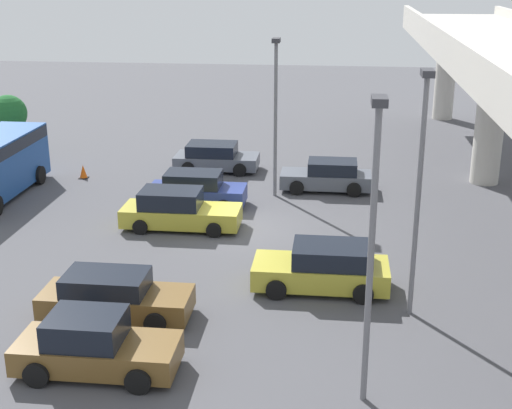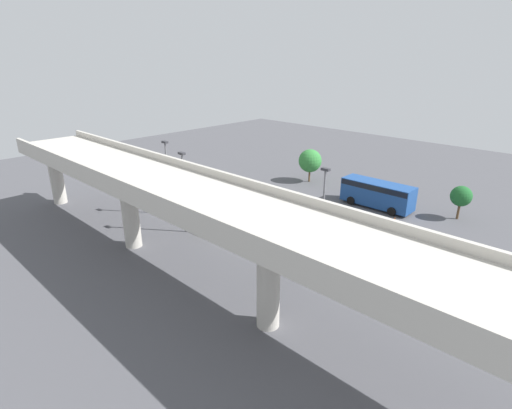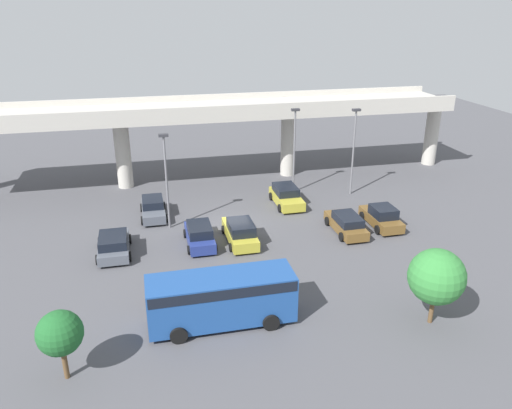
{
  "view_description": "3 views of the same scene",
  "coord_description": "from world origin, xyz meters",
  "px_view_note": "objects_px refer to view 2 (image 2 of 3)",
  "views": [
    {
      "loc": [
        27.38,
        3.89,
        10.37
      ],
      "look_at": [
        1.57,
        0.97,
        1.59
      ],
      "focal_mm": 50.0,
      "sensor_mm": 36.0,
      "label": 1
    },
    {
      "loc": [
        -21.34,
        26.56,
        15.51
      ],
      "look_at": [
        2.84,
        1.3,
        2.39
      ],
      "focal_mm": 28.0,
      "sensor_mm": 36.0,
      "label": 2
    },
    {
      "loc": [
        -6.07,
        -34.02,
        15.85
      ],
      "look_at": [
        1.86,
        -0.34,
        1.89
      ],
      "focal_mm": 35.0,
      "sensor_mm": 36.0,
      "label": 3
    }
  ],
  "objects_px": {
    "lamp_post_mid_lot": "(167,172)",
    "traffic_cone": "(394,221)",
    "parked_car_1": "(314,259)",
    "tree_front_centre": "(310,161)",
    "parked_car_5": "(246,198)",
    "parked_car_6": "(224,192)",
    "parked_car_4": "(219,220)",
    "lamp_post_near_aisle": "(184,186)",
    "tree_front_left": "(461,196)",
    "parked_car_2": "(325,226)",
    "shuttle_bus": "(377,192)",
    "parked_car_3": "(302,217)",
    "lamp_post_by_overpass": "(323,204)",
    "parked_car_0": "(385,246)"
  },
  "relations": [
    {
      "from": "parked_car_2",
      "to": "lamp_post_by_overpass",
      "type": "bearing_deg",
      "value": 28.9
    },
    {
      "from": "lamp_post_mid_lot",
      "to": "lamp_post_by_overpass",
      "type": "bearing_deg",
      "value": -167.35
    },
    {
      "from": "parked_car_2",
      "to": "parked_car_1",
      "type": "bearing_deg",
      "value": 27.01
    },
    {
      "from": "parked_car_3",
      "to": "shuttle_bus",
      "type": "distance_m",
      "value": 9.88
    },
    {
      "from": "parked_car_5",
      "to": "lamp_post_by_overpass",
      "type": "distance_m",
      "value": 13.8
    },
    {
      "from": "parked_car_2",
      "to": "lamp_post_near_aisle",
      "type": "distance_m",
      "value": 13.42
    },
    {
      "from": "shuttle_bus",
      "to": "tree_front_left",
      "type": "xyz_separation_m",
      "value": [
        -7.59,
        -2.57,
        0.75
      ]
    },
    {
      "from": "parked_car_3",
      "to": "lamp_post_mid_lot",
      "type": "bearing_deg",
      "value": -57.94
    },
    {
      "from": "parked_car_6",
      "to": "traffic_cone",
      "type": "bearing_deg",
      "value": 110.39
    },
    {
      "from": "parked_car_1",
      "to": "parked_car_4",
      "type": "height_order",
      "value": "parked_car_4"
    },
    {
      "from": "lamp_post_near_aisle",
      "to": "lamp_post_mid_lot",
      "type": "distance_m",
      "value": 5.12
    },
    {
      "from": "parked_car_6",
      "to": "tree_front_left",
      "type": "xyz_separation_m",
      "value": [
        -21.56,
        -12.11,
        1.67
      ]
    },
    {
      "from": "parked_car_2",
      "to": "shuttle_bus",
      "type": "bearing_deg",
      "value": 179.72
    },
    {
      "from": "parked_car_4",
      "to": "tree_front_left",
      "type": "distance_m",
      "value": 24.0
    },
    {
      "from": "parked_car_4",
      "to": "parked_car_1",
      "type": "bearing_deg",
      "value": -89.69
    },
    {
      "from": "parked_car_1",
      "to": "tree_front_left",
      "type": "xyz_separation_m",
      "value": [
        -4.65,
        -17.99,
        1.71
      ]
    },
    {
      "from": "lamp_post_mid_lot",
      "to": "tree_front_left",
      "type": "bearing_deg",
      "value": -138.98
    },
    {
      "from": "parked_car_4",
      "to": "lamp_post_near_aisle",
      "type": "height_order",
      "value": "lamp_post_near_aisle"
    },
    {
      "from": "parked_car_0",
      "to": "tree_front_centre",
      "type": "height_order",
      "value": "tree_front_centre"
    },
    {
      "from": "parked_car_0",
      "to": "shuttle_bus",
      "type": "height_order",
      "value": "shuttle_bus"
    },
    {
      "from": "parked_car_4",
      "to": "parked_car_3",
      "type": "bearing_deg",
      "value": -40.63
    },
    {
      "from": "tree_front_left",
      "to": "tree_front_centre",
      "type": "distance_m",
      "value": 18.45
    },
    {
      "from": "parked_car_1",
      "to": "tree_front_left",
      "type": "bearing_deg",
      "value": -14.5
    },
    {
      "from": "shuttle_bus",
      "to": "lamp_post_mid_lot",
      "type": "bearing_deg",
      "value": 48.94
    },
    {
      "from": "lamp_post_mid_lot",
      "to": "lamp_post_by_overpass",
      "type": "relative_size",
      "value": 1.05
    },
    {
      "from": "lamp_post_near_aisle",
      "to": "tree_front_left",
      "type": "height_order",
      "value": "lamp_post_near_aisle"
    },
    {
      "from": "tree_front_left",
      "to": "traffic_cone",
      "type": "relative_size",
      "value": 4.94
    },
    {
      "from": "tree_front_left",
      "to": "lamp_post_by_overpass",
      "type": "bearing_deg",
      "value": 69.68
    },
    {
      "from": "parked_car_6",
      "to": "shuttle_bus",
      "type": "distance_m",
      "value": 16.95
    },
    {
      "from": "parked_car_1",
      "to": "parked_car_2",
      "type": "height_order",
      "value": "parked_car_2"
    },
    {
      "from": "shuttle_bus",
      "to": "parked_car_1",
      "type": "bearing_deg",
      "value": 100.76
    },
    {
      "from": "lamp_post_mid_lot",
      "to": "tree_front_left",
      "type": "height_order",
      "value": "lamp_post_mid_lot"
    },
    {
      "from": "tree_front_centre",
      "to": "parked_car_6",
      "type": "bearing_deg",
      "value": 75.54
    },
    {
      "from": "parked_car_6",
      "to": "lamp_post_by_overpass",
      "type": "bearing_deg",
      "value": 77.75
    },
    {
      "from": "lamp_post_by_overpass",
      "to": "parked_car_6",
      "type": "bearing_deg",
      "value": -12.25
    },
    {
      "from": "parked_car_1",
      "to": "tree_front_centre",
      "type": "relative_size",
      "value": 1.02
    },
    {
      "from": "parked_car_5",
      "to": "parked_car_6",
      "type": "height_order",
      "value": "parked_car_6"
    },
    {
      "from": "parked_car_6",
      "to": "tree_front_centre",
      "type": "relative_size",
      "value": 1.02
    },
    {
      "from": "lamp_post_mid_lot",
      "to": "tree_front_centre",
      "type": "xyz_separation_m",
      "value": [
        -3.63,
        -19.15,
        -1.73
      ]
    },
    {
      "from": "tree_front_centre",
      "to": "lamp_post_mid_lot",
      "type": "bearing_deg",
      "value": 79.28
    },
    {
      "from": "parked_car_3",
      "to": "parked_car_6",
      "type": "relative_size",
      "value": 1.12
    },
    {
      "from": "lamp_post_near_aisle",
      "to": "lamp_post_mid_lot",
      "type": "relative_size",
      "value": 0.99
    },
    {
      "from": "shuttle_bus",
      "to": "tree_front_centre",
      "type": "distance_m",
      "value": 11.21
    },
    {
      "from": "parked_car_1",
      "to": "tree_front_centre",
      "type": "height_order",
      "value": "tree_front_centre"
    },
    {
      "from": "lamp_post_by_overpass",
      "to": "parked_car_0",
      "type": "bearing_deg",
      "value": -138.6
    },
    {
      "from": "parked_car_5",
      "to": "shuttle_bus",
      "type": "distance_m",
      "value": 14.25
    },
    {
      "from": "parked_car_0",
      "to": "traffic_cone",
      "type": "relative_size",
      "value": 6.24
    },
    {
      "from": "parked_car_3",
      "to": "lamp_post_near_aisle",
      "type": "bearing_deg",
      "value": -37.16
    },
    {
      "from": "parked_car_2",
      "to": "parked_car_5",
      "type": "distance_m",
      "value": 10.88
    },
    {
      "from": "lamp_post_mid_lot",
      "to": "traffic_cone",
      "type": "height_order",
      "value": "lamp_post_mid_lot"
    }
  ]
}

